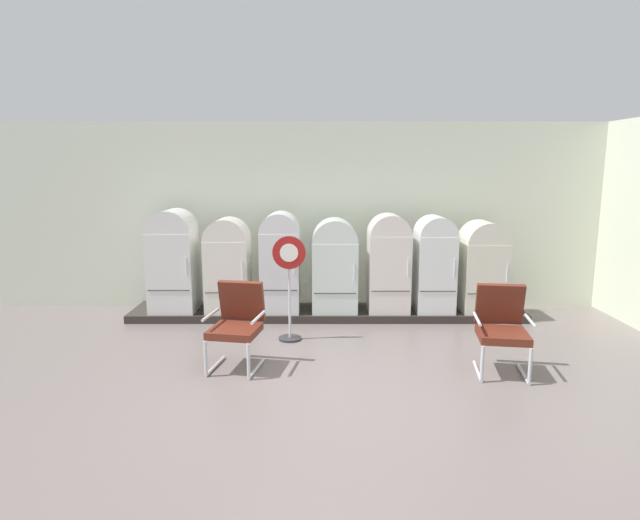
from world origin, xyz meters
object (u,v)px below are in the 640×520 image
(refrigerator_1, at_px, (227,263))
(armchair_right, at_px, (501,325))
(refrigerator_4, at_px, (388,260))
(sign_stand, at_px, (289,290))
(refrigerator_0, at_px, (173,258))
(refrigerator_2, at_px, (280,259))
(refrigerator_5, at_px, (434,261))
(refrigerator_6, at_px, (482,264))
(armchair_left, at_px, (237,321))
(refrigerator_3, at_px, (334,263))

(refrigerator_1, xyz_separation_m, armchair_right, (3.58, -2.21, -0.33))
(refrigerator_4, xyz_separation_m, sign_stand, (-1.50, -1.08, -0.22))
(refrigerator_0, bearing_deg, armchair_right, -26.93)
(refrigerator_2, xyz_separation_m, refrigerator_5, (2.43, -0.02, -0.03))
(refrigerator_4, relative_size, armchair_right, 1.50)
(refrigerator_1, relative_size, sign_stand, 1.01)
(refrigerator_1, bearing_deg, refrigerator_0, 176.73)
(refrigerator_6, bearing_deg, refrigerator_4, -178.82)
(refrigerator_5, height_order, sign_stand, refrigerator_5)
(refrigerator_6, relative_size, armchair_left, 1.39)
(refrigerator_0, height_order, refrigerator_6, refrigerator_0)
(refrigerator_0, height_order, refrigerator_4, refrigerator_0)
(refrigerator_2, height_order, refrigerator_6, refrigerator_2)
(sign_stand, bearing_deg, refrigerator_5, 26.20)
(armchair_right, relative_size, sign_stand, 0.70)
(refrigerator_1, relative_size, refrigerator_5, 0.98)
(refrigerator_0, xyz_separation_m, refrigerator_4, (3.40, -0.04, -0.03))
(refrigerator_0, distance_m, armchair_right, 5.01)
(refrigerator_3, bearing_deg, sign_stand, -120.46)
(armchair_right, height_order, sign_stand, sign_stand)
(refrigerator_3, bearing_deg, refrigerator_1, -178.86)
(armchair_left, xyz_separation_m, sign_stand, (0.57, 0.98, 0.15))
(refrigerator_0, relative_size, armchair_right, 1.57)
(refrigerator_4, relative_size, refrigerator_6, 1.08)
(refrigerator_0, bearing_deg, refrigerator_1, -3.27)
(refrigerator_4, relative_size, refrigerator_5, 1.02)
(refrigerator_6, height_order, armchair_right, refrigerator_6)
(refrigerator_2, bearing_deg, refrigerator_6, -0.01)
(refrigerator_1, xyz_separation_m, refrigerator_4, (2.53, 0.01, 0.04))
(refrigerator_4, height_order, armchair_left, refrigerator_4)
(refrigerator_1, relative_size, armchair_right, 1.44)
(refrigerator_0, distance_m, refrigerator_6, 4.89)
(refrigerator_4, bearing_deg, armchair_right, -64.65)
(armchair_left, xyz_separation_m, armchair_right, (3.13, -0.16, 0.00))
(refrigerator_1, distance_m, refrigerator_2, 0.83)
(refrigerator_2, height_order, armchair_right, refrigerator_2)
(refrigerator_0, relative_size, refrigerator_2, 1.03)
(refrigerator_2, height_order, armchair_left, refrigerator_2)
(armchair_right, bearing_deg, refrigerator_6, 78.86)
(refrigerator_5, xyz_separation_m, refrigerator_6, (0.77, 0.02, -0.05))
(refrigerator_3, relative_size, refrigerator_4, 0.95)
(refrigerator_3, bearing_deg, armchair_left, -120.46)
(sign_stand, bearing_deg, refrigerator_3, 59.54)
(refrigerator_3, bearing_deg, refrigerator_6, 0.07)
(refrigerator_5, bearing_deg, refrigerator_1, -179.66)
(refrigerator_5, xyz_separation_m, armchair_left, (-2.80, -2.07, -0.36))
(refrigerator_3, relative_size, sign_stand, 1.00)
(refrigerator_1, distance_m, refrigerator_5, 3.26)
(refrigerator_2, bearing_deg, armchair_left, -99.98)
(armchair_right, bearing_deg, armchair_left, 177.12)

